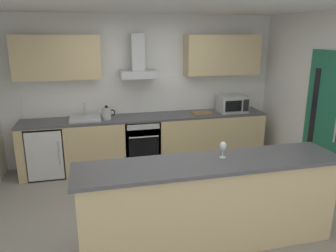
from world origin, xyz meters
TOP-DOWN VIEW (x-y plane):
  - ground at (0.00, 0.00)m, footprint 5.80×4.94m
  - ceiling at (0.00, 0.00)m, footprint 5.80×4.94m
  - wall_back at (0.00, 2.03)m, footprint 5.80×0.12m
  - backsplash_tile at (0.00, 1.96)m, footprint 4.08×0.02m
  - counter_back at (0.00, 1.65)m, footprint 4.23×0.60m
  - counter_island at (0.24, -0.79)m, footprint 2.85×0.64m
  - upper_cabinets at (0.00, 1.80)m, footprint 4.17×0.32m
  - side_door at (2.39, 0.20)m, footprint 0.08×0.85m
  - oven at (-0.12, 1.63)m, footprint 0.60×0.62m
  - refrigerator at (-1.69, 1.62)m, footprint 0.58×0.60m
  - microwave at (1.56, 1.60)m, footprint 0.50×0.38m
  - sink at (-1.04, 1.64)m, footprint 0.50×0.40m
  - kettle at (-0.69, 1.59)m, footprint 0.29×0.15m
  - range_hood at (-0.12, 1.76)m, footprint 0.62×0.45m
  - wine_glass at (0.39, -0.71)m, footprint 0.08×0.08m
  - chopping_board at (0.99, 1.60)m, footprint 0.36×0.26m

SIDE VIEW (x-z plane):
  - ground at x=0.00m, z-range -0.02..0.00m
  - refrigerator at x=-1.69m, z-range 0.00..0.85m
  - counter_back at x=0.00m, z-range 0.00..0.90m
  - oven at x=-0.12m, z-range 0.06..0.86m
  - counter_island at x=0.24m, z-range 0.01..0.99m
  - chopping_board at x=0.99m, z-range 0.90..0.92m
  - sink at x=-1.04m, z-range 0.80..1.06m
  - kettle at x=-0.69m, z-range 0.89..1.13m
  - side_door at x=2.39m, z-range 0.00..2.05m
  - microwave at x=1.56m, z-range 0.90..1.20m
  - wine_glass at x=0.39m, z-range 1.02..1.20m
  - backsplash_tile at x=0.00m, z-range 0.90..1.56m
  - wall_back at x=0.00m, z-range 0.00..2.60m
  - range_hood at x=-0.12m, z-range 1.43..2.15m
  - upper_cabinets at x=0.00m, z-range 1.56..2.26m
  - ceiling at x=0.00m, z-range 2.60..2.62m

